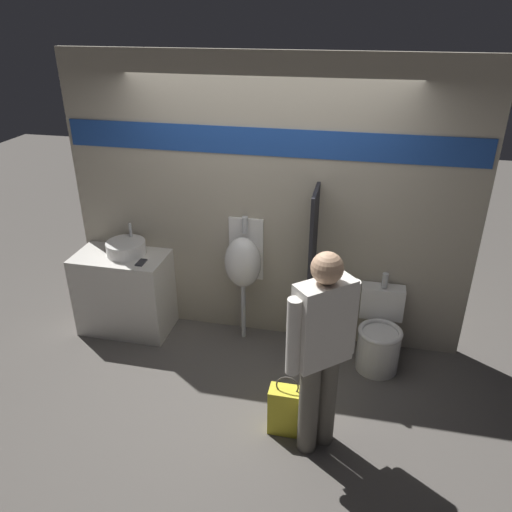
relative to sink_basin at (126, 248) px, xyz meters
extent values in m
plane|color=#5B5651|center=(1.34, -0.37, -0.90)|extent=(16.00, 16.00, 0.00)
cube|color=#B2A893|center=(1.34, 0.23, 0.45)|extent=(3.79, 0.06, 2.70)
cube|color=#1E479E|center=(1.34, 0.20, 1.06)|extent=(3.71, 0.01, 0.24)
cube|color=silver|center=(-0.05, -0.05, -0.48)|extent=(0.90, 0.51, 0.84)
cylinder|color=white|center=(0.00, 0.00, 0.00)|extent=(0.38, 0.38, 0.13)
cylinder|color=silver|center=(0.00, 0.13, 0.13)|extent=(0.03, 0.03, 0.14)
cube|color=#232328|center=(0.22, -0.15, -0.06)|extent=(0.07, 0.14, 0.01)
cube|color=black|center=(1.82, -0.02, -0.08)|extent=(0.03, 0.45, 1.63)
cylinder|color=silver|center=(1.16, 0.05, -0.60)|extent=(0.04, 0.04, 0.61)
ellipsoid|color=white|center=(1.16, 0.05, -0.06)|extent=(0.35, 0.29, 0.51)
cube|color=white|center=(1.16, 0.19, 0.02)|extent=(0.33, 0.02, 0.63)
cylinder|color=silver|center=(1.16, 0.15, 0.29)|extent=(0.06, 0.06, 0.16)
cylinder|color=white|center=(2.48, -0.17, -0.71)|extent=(0.39, 0.39, 0.39)
torus|color=white|center=(2.48, -0.17, -0.50)|extent=(0.40, 0.40, 0.04)
cube|color=white|center=(2.48, 0.11, -0.36)|extent=(0.39, 0.16, 0.32)
cylinder|color=silver|center=(2.48, 0.09, -0.12)|extent=(0.06, 0.06, 0.14)
cylinder|color=#666056|center=(1.96, -1.24, -0.51)|extent=(0.15, 0.15, 0.79)
cylinder|color=#666056|center=(2.08, -1.14, -0.51)|extent=(0.15, 0.15, 0.79)
cube|color=silver|center=(2.02, -1.19, 0.20)|extent=(0.43, 0.41, 0.62)
cylinder|color=silver|center=(1.85, -1.34, 0.17)|extent=(0.10, 0.10, 0.57)
cylinder|color=silver|center=(2.20, -1.03, 0.17)|extent=(0.10, 0.10, 0.57)
sphere|color=tan|center=(2.02, -1.19, 0.62)|extent=(0.21, 0.21, 0.21)
cube|color=yellow|center=(1.79, -1.11, -0.70)|extent=(0.27, 0.15, 0.41)
torus|color=#4C4742|center=(1.79, -1.11, -0.45)|extent=(0.18, 0.01, 0.18)
camera|label=1|loc=(2.18, -4.01, 2.10)|focal=35.00mm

